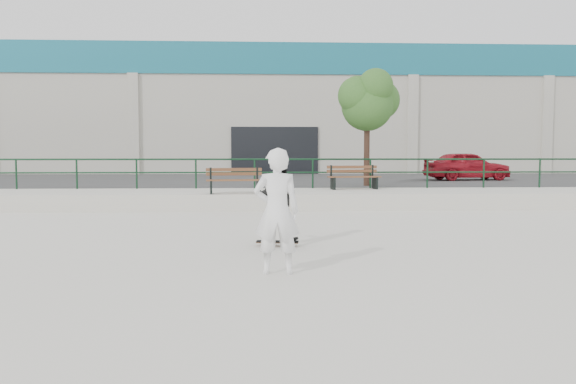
{
  "coord_description": "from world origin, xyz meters",
  "views": [
    {
      "loc": [
        -0.76,
        -8.44,
        1.74
      ],
      "look_at": [
        -0.27,
        2.0,
        1.0
      ],
      "focal_mm": 35.0,
      "sensor_mm": 36.0,
      "label": 1
    }
  ],
  "objects": [
    {
      "name": "ground",
      "position": [
        0.0,
        0.0,
        0.0
      ],
      "size": [
        120.0,
        120.0,
        0.0
      ],
      "primitive_type": "plane",
      "color": "beige",
      "rests_on": "ground"
    },
    {
      "name": "ledge",
      "position": [
        0.0,
        9.5,
        0.25
      ],
      "size": [
        30.0,
        3.0,
        0.5
      ],
      "primitive_type": "cube",
      "color": "beige",
      "rests_on": "ground"
    },
    {
      "name": "parking_strip",
      "position": [
        0.0,
        18.0,
        0.25
      ],
      "size": [
        60.0,
        14.0,
        0.5
      ],
      "primitive_type": "cube",
      "color": "#353535",
      "rests_on": "ground"
    },
    {
      "name": "railing",
      "position": [
        -0.0,
        10.8,
        1.24
      ],
      "size": [
        28.0,
        0.06,
        1.03
      ],
      "color": "#13361F",
      "rests_on": "ledge"
    },
    {
      "name": "commercial_building",
      "position": [
        -0.0,
        31.99,
        4.58
      ],
      "size": [
        44.2,
        16.33,
        8.0
      ],
      "color": "beige",
      "rests_on": "ground"
    },
    {
      "name": "bench_left",
      "position": [
        -1.58,
        8.46,
        0.89
      ],
      "size": [
        1.74,
        0.69,
        0.78
      ],
      "rotation": [
        0.0,
        0.0,
        0.12
      ],
      "color": "brown",
      "rests_on": "ledge"
    },
    {
      "name": "bench_right",
      "position": [
        2.33,
        10.26,
        0.9
      ],
      "size": [
        1.81,
        0.74,
        0.81
      ],
      "rotation": [
        0.0,
        0.0,
        0.14
      ],
      "color": "brown",
      "rests_on": "ledge"
    },
    {
      "name": "tree",
      "position": [
        3.16,
        12.17,
        3.68
      ],
      "size": [
        2.39,
        2.12,
        4.25
      ],
      "color": "#432E21",
      "rests_on": "parking_strip"
    },
    {
      "name": "red_car",
      "position": [
        8.41,
        16.23,
        1.14
      ],
      "size": [
        3.9,
        1.91,
        1.28
      ],
      "primitive_type": "imported",
      "rotation": [
        0.0,
        0.0,
        1.68
      ],
      "color": "maroon",
      "rests_on": "parking_strip"
    },
    {
      "name": "skateboard",
      "position": [
        -0.47,
        1.87,
        0.07
      ],
      "size": [
        0.8,
        0.31,
        0.09
      ],
      "rotation": [
        0.0,
        0.0,
        -0.14
      ],
      "color": "black",
      "rests_on": "ground"
    },
    {
      "name": "standing_skater",
      "position": [
        -0.47,
        1.87,
        0.92
      ],
      "size": [
        0.91,
        0.78,
        1.64
      ],
      "primitive_type": "imported",
      "rotation": [
        0.0,
        0.0,
        2.92
      ],
      "color": "black",
      "rests_on": "skateboard"
    },
    {
      "name": "seated_skater",
      "position": [
        -0.55,
        -0.5,
        0.9
      ],
      "size": [
        0.66,
        0.44,
        1.8
      ],
      "primitive_type": "imported",
      "rotation": [
        0.0,
        0.0,
        3.13
      ],
      "color": "white",
      "rests_on": "ground"
    }
  ]
}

